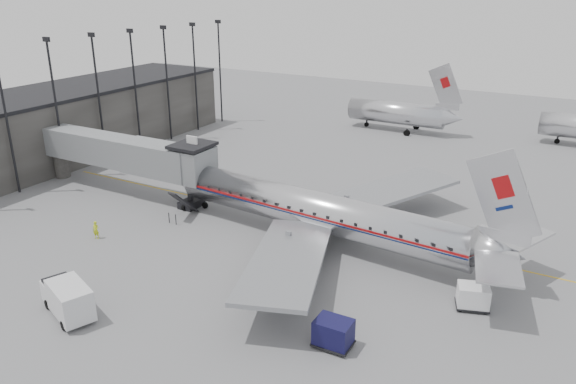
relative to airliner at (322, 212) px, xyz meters
name	(u,v)px	position (x,y,z in m)	size (l,w,h in m)	color
ground	(251,241)	(-5.23, -2.94, -2.67)	(160.00, 160.00, 0.00)	slate
terminal	(65,123)	(-39.23, 7.06, 1.33)	(12.00, 46.00, 8.00)	#34322F
apron_line	(314,223)	(-2.23, 3.06, -2.67)	(0.15, 60.00, 0.01)	gold
jet_bridge	(132,155)	(-21.89, 0.72, 1.50)	(21.00, 6.20, 7.10)	slate
floodlight_masts	(117,89)	(-32.73, 10.06, 5.69)	(0.90, 42.25, 15.25)	black
distant_aircraft_near	(398,112)	(-7.02, 39.06, 0.06)	(16.39, 3.20, 10.26)	silver
airliner	(322,212)	(0.00, 0.00, 0.00)	(33.62, 31.06, 10.63)	silver
service_van	(67,297)	(-9.75, -18.10, -1.42)	(5.44, 3.66, 2.39)	silver
baggage_cart_navy	(333,333)	(7.05, -12.68, -1.72)	(2.32, 1.79, 1.80)	#0E0D36
baggage_cart_white	(473,296)	(13.42, -4.20, -1.78)	(2.56, 2.24, 1.69)	white
ramp_worker	(96,230)	(-17.07, -8.94, -1.89)	(0.57, 0.37, 1.57)	#C4D919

